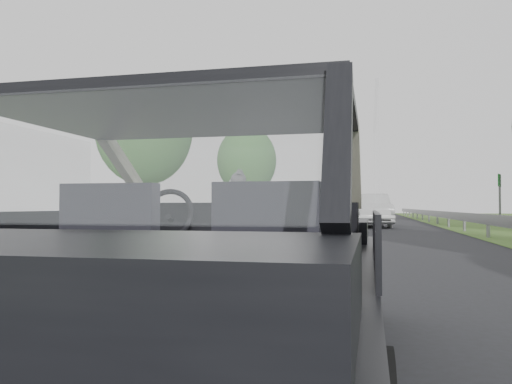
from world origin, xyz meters
The scene contains 11 objects.
ground centered at (0.00, 0.00, 0.00)m, with size 140.00×140.00×0.00m, color black.
subject_car centered at (0.00, 0.00, 0.72)m, with size 1.80×4.00×1.45m, color black.
dashboard centered at (0.00, 0.62, 0.85)m, with size 1.58×0.45×0.30m, color black.
driver_seat centered at (-0.40, -0.29, 0.88)m, with size 0.50×0.72×0.42m, color black.
passenger_seat centered at (0.40, -0.29, 0.88)m, with size 0.50×0.72×0.42m, color black.
steering_wheel centered at (-0.40, 0.33, 0.92)m, with size 0.36×0.36×0.04m, color black.
cat centered at (0.23, 0.61, 1.08)m, with size 0.52×0.16×0.23m, color #9F9F9F.
other_car centered at (0.85, 21.90, 0.80)m, with size 1.91×4.84×1.59m, color beige.
highway_sign centered at (6.92, 23.23, 1.26)m, with size 0.10×1.01×2.52m, color #0F601E.
tree_5 centered at (-10.70, 21.46, 3.83)m, with size 5.06×5.06×7.66m, color #2C5520, non-canonical shape.
tree_6 centered at (-8.35, 34.28, 3.45)m, with size 4.55×4.55×6.90m, color #2C5520, non-canonical shape.
Camera 1 is at (0.87, -2.66, 0.98)m, focal length 35.00 mm.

